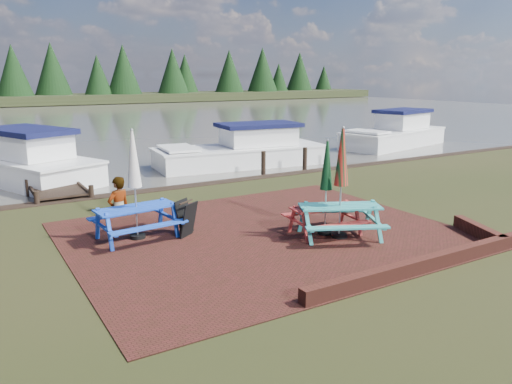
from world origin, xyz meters
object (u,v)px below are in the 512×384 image
object	(u,v)px
picnic_table_red	(326,202)
boat_jetty	(19,163)
picnic_table_teal	(340,200)
picnic_table_blue	(136,202)
boat_far	(395,135)
jetty	(43,174)
boat_near	(244,152)
person	(117,177)
chalkboard	(187,218)

from	to	relation	value
picnic_table_red	boat_jetty	distance (m)	13.02
picnic_table_teal	picnic_table_blue	distance (m)	4.78
picnic_table_blue	boat_far	size ratio (longest dim) A/B	0.34
jetty	boat_near	size ratio (longest dim) A/B	1.15
picnic_table_red	boat_far	world-z (taller)	picnic_table_red
jetty	boat_jetty	world-z (taller)	boat_jetty
person	boat_near	bearing A→B (deg)	-163.50
picnic_table_blue	boat_near	xyz separation A→B (m)	(7.54, 8.18, -0.48)
boat_near	picnic_table_red	bearing A→B (deg)	167.15
picnic_table_teal	boat_near	xyz separation A→B (m)	(3.41, 10.57, -0.50)
jetty	boat_near	bearing A→B (deg)	-5.55
jetty	picnic_table_blue	bearing A→B (deg)	-85.11
jetty	boat_near	world-z (taller)	boat_near
picnic_table_blue	boat_jetty	world-z (taller)	picnic_table_blue
picnic_table_red	boat_far	size ratio (longest dim) A/B	0.30
picnic_table_red	boat_jetty	world-z (taller)	picnic_table_red
picnic_table_teal	picnic_table_blue	size ratio (longest dim) A/B	1.02
chalkboard	boat_jetty	distance (m)	10.50
picnic_table_teal	boat_near	size ratio (longest dim) A/B	0.33
jetty	boat_far	bearing A→B (deg)	0.42
boat_far	person	distance (m)	18.77
picnic_table_blue	picnic_table_teal	bearing A→B (deg)	-35.40
boat_near	picnic_table_teal	bearing A→B (deg)	168.44
picnic_table_teal	picnic_table_red	world-z (taller)	picnic_table_teal
picnic_table_teal	boat_jetty	size ratio (longest dim) A/B	0.32
picnic_table_teal	boat_jetty	world-z (taller)	picnic_table_teal
picnic_table_teal	chalkboard	bearing A→B (deg)	172.54
chalkboard	picnic_table_teal	bearing A→B (deg)	-67.24
jetty	boat_jetty	size ratio (longest dim) A/B	1.10
picnic_table_teal	boat_far	xyz separation A→B (m)	(13.85, 11.52, -0.44)
picnic_table_red	jetty	xyz separation A→B (m)	(-4.77, 11.01, -0.69)
picnic_table_blue	boat_jetty	xyz separation A→B (m)	(-1.47, 9.78, -0.43)
jetty	person	distance (m)	6.39
picnic_table_blue	boat_far	world-z (taller)	picnic_table_blue
boat_far	jetty	bearing A→B (deg)	77.42
boat_near	person	distance (m)	9.04
picnic_table_teal	jetty	size ratio (longest dim) A/B	0.29
boat_jetty	picnic_table_red	bearing A→B (deg)	-88.05
boat_near	boat_far	xyz separation A→B (m)	(10.44, 0.95, 0.06)
picnic_table_teal	picnic_table_red	size ratio (longest dim) A/B	1.14
picnic_table_blue	jetty	size ratio (longest dim) A/B	0.28
jetty	boat_far	size ratio (longest dim) A/B	1.19
picnic_table_blue	jetty	world-z (taller)	picnic_table_blue
picnic_table_red	person	world-z (taller)	picnic_table_red
chalkboard	jetty	xyz separation A→B (m)	(-1.86, 9.39, -0.33)
jetty	boat_jetty	xyz separation A→B (m)	(-0.71, 0.79, 0.36)
picnic_table_blue	chalkboard	distance (m)	1.25
picnic_table_teal	person	bearing A→B (deg)	152.21
boat_jetty	boat_far	bearing A→B (deg)	-24.86
chalkboard	boat_far	xyz separation A→B (m)	(16.90, 9.52, 0.03)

